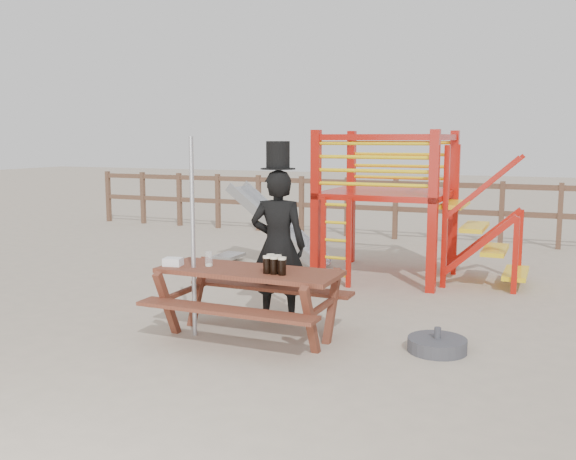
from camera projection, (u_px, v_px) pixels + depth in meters
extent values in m
plane|color=tan|center=(271.00, 346.00, 6.17)|extent=(60.00, 60.00, 0.00)
cube|color=brown|center=(421.00, 184.00, 12.39)|extent=(15.00, 0.06, 0.10)
cube|color=brown|center=(421.00, 210.00, 12.46)|extent=(15.00, 0.06, 0.10)
cube|color=brown|center=(108.00, 196.00, 15.38)|extent=(0.09, 0.09, 1.20)
cube|color=brown|center=(143.00, 198.00, 14.99)|extent=(0.09, 0.09, 1.20)
cube|color=brown|center=(179.00, 199.00, 14.60)|extent=(0.09, 0.09, 1.20)
cube|color=brown|center=(218.00, 201.00, 14.21)|extent=(0.09, 0.09, 1.20)
cube|color=brown|center=(259.00, 203.00, 13.82)|extent=(0.09, 0.09, 1.20)
cube|color=brown|center=(301.00, 205.00, 13.43)|extent=(0.09, 0.09, 1.20)
cube|color=brown|center=(347.00, 207.00, 13.04)|extent=(0.09, 0.09, 1.20)
cube|color=brown|center=(395.00, 209.00, 12.66)|extent=(0.09, 0.09, 1.20)
cube|color=brown|center=(447.00, 211.00, 12.27)|extent=(0.09, 0.09, 1.20)
cube|color=brown|center=(501.00, 214.00, 11.88)|extent=(0.09, 0.09, 1.20)
cube|color=brown|center=(560.00, 216.00, 11.49)|extent=(0.09, 0.09, 1.20)
cube|color=#BA170C|center=(316.00, 207.00, 8.81)|extent=(0.12, 0.12, 2.10)
cube|color=#BA170C|center=(433.00, 212.00, 8.19)|extent=(0.12, 0.12, 2.10)
cube|color=#BA170C|center=(351.00, 197.00, 10.26)|extent=(0.12, 0.12, 2.10)
cube|color=#BA170C|center=(453.00, 201.00, 9.64)|extent=(0.12, 0.12, 2.10)
cube|color=#BA170C|center=(388.00, 193.00, 9.20)|extent=(1.72, 1.72, 0.08)
cube|color=#BA170C|center=(374.00, 137.00, 8.36)|extent=(1.60, 0.08, 0.08)
cube|color=#BA170C|center=(402.00, 137.00, 9.82)|extent=(1.60, 0.08, 0.08)
cube|color=#BA170C|center=(335.00, 137.00, 9.40)|extent=(0.08, 1.60, 0.08)
cube|color=#BA170C|center=(446.00, 137.00, 8.78)|extent=(0.08, 1.60, 0.08)
cylinder|color=yellow|center=(373.00, 185.00, 8.45)|extent=(1.50, 0.05, 0.05)
cylinder|color=yellow|center=(401.00, 178.00, 9.91)|extent=(1.50, 0.05, 0.05)
cylinder|color=yellow|center=(373.00, 171.00, 8.42)|extent=(1.50, 0.05, 0.05)
cylinder|color=yellow|center=(401.00, 166.00, 9.88)|extent=(1.50, 0.05, 0.05)
cylinder|color=yellow|center=(373.00, 157.00, 8.40)|extent=(1.50, 0.05, 0.05)
cylinder|color=yellow|center=(401.00, 154.00, 9.85)|extent=(1.50, 0.05, 0.05)
cylinder|color=yellow|center=(373.00, 143.00, 8.37)|extent=(1.50, 0.05, 0.05)
cylinder|color=yellow|center=(402.00, 143.00, 9.83)|extent=(1.50, 0.05, 0.05)
cube|color=#BA170C|center=(323.00, 242.00, 8.67)|extent=(0.06, 0.06, 1.20)
cube|color=#BA170C|center=(349.00, 243.00, 8.53)|extent=(0.06, 0.06, 1.20)
cylinder|color=yellow|center=(336.00, 275.00, 8.66)|extent=(0.36, 0.04, 0.04)
cylinder|color=yellow|center=(336.00, 258.00, 8.63)|extent=(0.36, 0.04, 0.04)
cylinder|color=yellow|center=(336.00, 240.00, 8.59)|extent=(0.36, 0.04, 0.04)
cylinder|color=yellow|center=(336.00, 223.00, 8.56)|extent=(0.36, 0.04, 0.04)
cylinder|color=yellow|center=(336.00, 205.00, 8.53)|extent=(0.36, 0.04, 0.04)
cube|color=yellow|center=(455.00, 204.00, 8.85)|extent=(0.30, 0.90, 0.06)
cube|color=yellow|center=(475.00, 227.00, 8.78)|extent=(0.30, 0.90, 0.06)
cube|color=yellow|center=(495.00, 250.00, 8.72)|extent=(0.30, 0.90, 0.06)
cube|color=yellow|center=(516.00, 273.00, 8.65)|extent=(0.30, 0.90, 0.06)
cube|color=#BA170C|center=(479.00, 246.00, 8.35)|extent=(0.95, 0.08, 0.86)
cube|color=#BA170C|center=(487.00, 236.00, 9.17)|extent=(0.95, 0.08, 0.86)
cube|color=#ADB0B4|center=(280.00, 227.00, 9.95)|extent=(1.53, 0.55, 1.21)
cube|color=#ADB0B4|center=(272.00, 227.00, 9.69)|extent=(1.58, 0.04, 1.28)
cube|color=#ADB0B4|center=(286.00, 222.00, 10.19)|extent=(1.58, 0.04, 1.28)
cube|color=#ADB0B4|center=(229.00, 256.00, 10.37)|extent=(0.35, 0.55, 0.05)
cube|color=brown|center=(249.00, 272.00, 6.35)|extent=(1.81, 0.69, 0.05)
cube|color=brown|center=(225.00, 310.00, 5.93)|extent=(1.81, 0.26, 0.04)
cube|color=brown|center=(270.00, 288.00, 6.84)|extent=(1.81, 0.26, 0.04)
cube|color=brown|center=(183.00, 299.00, 6.70)|extent=(0.08, 1.09, 0.65)
cube|color=brown|center=(322.00, 315.00, 6.09)|extent=(0.08, 1.09, 0.65)
imported|color=black|center=(278.00, 246.00, 6.97)|extent=(0.68, 0.52, 1.66)
cube|color=#0E9D37|center=(280.00, 226.00, 7.07)|extent=(0.07, 0.03, 0.39)
cylinder|color=black|center=(278.00, 169.00, 6.85)|extent=(0.38, 0.38, 0.01)
cylinder|color=black|center=(278.00, 155.00, 6.83)|extent=(0.25, 0.25, 0.29)
cube|color=white|center=(280.00, 145.00, 6.94)|extent=(0.13, 0.03, 0.03)
cylinder|color=#B2B2B7|center=(193.00, 238.00, 6.39)|extent=(0.04, 0.04, 2.01)
cylinder|color=#3C3C42|center=(437.00, 345.00, 6.02)|extent=(0.55, 0.55, 0.13)
cylinder|color=#3C3C42|center=(438.00, 333.00, 6.00)|extent=(0.06, 0.06, 0.11)
cube|color=white|center=(173.00, 262.00, 6.52)|extent=(0.20, 0.17, 0.08)
cylinder|color=black|center=(267.00, 266.00, 6.14)|extent=(0.08, 0.08, 0.15)
cylinder|color=beige|center=(267.00, 257.00, 6.13)|extent=(0.08, 0.08, 0.02)
cylinder|color=black|center=(274.00, 266.00, 6.11)|extent=(0.08, 0.08, 0.15)
cylinder|color=beige|center=(274.00, 258.00, 6.09)|extent=(0.08, 0.08, 0.02)
cylinder|color=black|center=(282.00, 267.00, 6.07)|extent=(0.08, 0.08, 0.15)
cylinder|color=beige|center=(282.00, 258.00, 6.05)|extent=(0.08, 0.08, 0.02)
cylinder|color=black|center=(271.00, 264.00, 6.22)|extent=(0.08, 0.08, 0.15)
cylinder|color=beige|center=(271.00, 255.00, 6.21)|extent=(0.08, 0.08, 0.02)
cylinder|color=black|center=(277.00, 265.00, 6.18)|extent=(0.08, 0.08, 0.15)
cylinder|color=beige|center=(277.00, 256.00, 6.17)|extent=(0.08, 0.08, 0.02)
cylinder|color=silver|center=(209.00, 259.00, 6.49)|extent=(0.08, 0.08, 0.15)
cylinder|color=beige|center=(209.00, 265.00, 6.50)|extent=(0.07, 0.07, 0.02)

